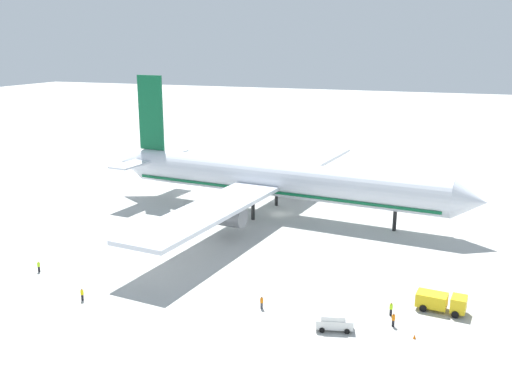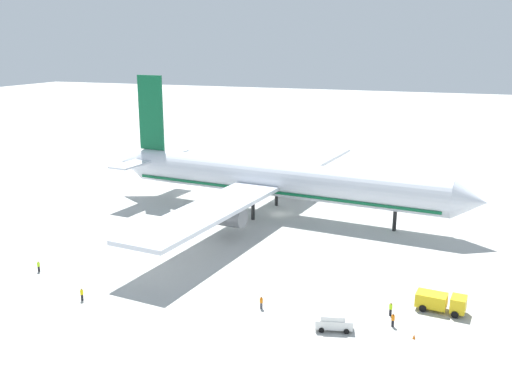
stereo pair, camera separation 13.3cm
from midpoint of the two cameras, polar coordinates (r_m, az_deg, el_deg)
name	(u,v)px [view 2 (the right image)]	position (r m, az deg, el deg)	size (l,w,h in m)	color
ground_plane	(280,214)	(111.85, 2.44, -2.25)	(600.00, 600.00, 0.00)	#B2B2AD
airliner	(274,179)	(110.53, 1.84, 1.27)	(76.64, 82.39, 26.14)	silver
service_truck_1	(441,301)	(76.18, 18.10, -10.40)	(6.22, 3.14, 2.33)	yellow
service_van	(334,321)	(69.02, 7.84, -12.74)	(4.69, 2.89, 1.97)	white
ground_worker_1	(393,320)	(71.00, 13.63, -12.37)	(0.46, 0.46, 1.69)	black
ground_worker_2	(39,266)	(90.12, -20.94, -6.97)	(0.56, 0.56, 1.69)	black
ground_worker_3	(261,302)	(73.31, 0.59, -11.03)	(0.51, 0.51, 1.66)	#3F3F47
ground_worker_4	(82,294)	(78.80, -17.03, -9.78)	(0.56, 0.56, 1.71)	black
ground_worker_5	(391,309)	(73.49, 13.41, -11.34)	(0.57, 0.57, 1.78)	black
traffic_cone_0	(182,158)	(166.53, -7.40, 3.44)	(0.36, 0.36, 0.55)	orange
traffic_cone_1	(414,337)	(69.25, 15.63, -13.80)	(0.36, 0.36, 0.55)	orange
traffic_cone_2	(291,168)	(151.67, 3.61, 2.41)	(0.36, 0.36, 0.55)	orange
traffic_cone_3	(455,189)	(137.47, 19.34, 0.28)	(0.36, 0.36, 0.55)	orange
traffic_cone_4	(170,171)	(149.96, -8.59, 2.13)	(0.36, 0.36, 0.55)	orange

